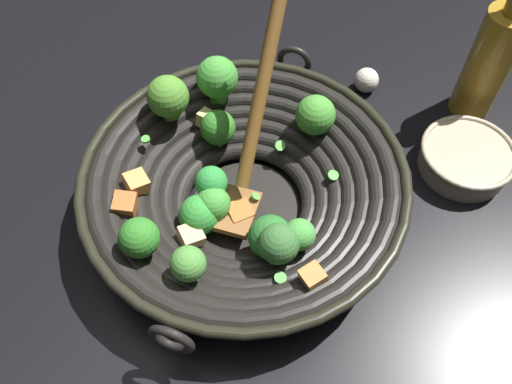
% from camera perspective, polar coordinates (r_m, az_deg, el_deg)
% --- Properties ---
extents(ground_plane, '(4.00, 4.00, 0.00)m').
position_cam_1_polar(ground_plane, '(0.74, -1.21, -1.85)').
color(ground_plane, black).
extents(wok, '(0.43, 0.44, 0.28)m').
position_cam_1_polar(wok, '(0.70, -1.44, 0.76)').
color(wok, black).
rests_on(wok, ground).
extents(cooking_oil_bottle, '(0.06, 0.06, 0.24)m').
position_cam_1_polar(cooking_oil_bottle, '(0.87, 23.95, 12.83)').
color(cooking_oil_bottle, '#AD7F23').
rests_on(cooking_oil_bottle, ground).
extents(prep_bowl, '(0.14, 0.14, 0.04)m').
position_cam_1_polar(prep_bowl, '(0.83, 21.70, 3.44)').
color(prep_bowl, tan).
rests_on(prep_bowl, ground).
extents(garlic_bulb, '(0.04, 0.04, 0.04)m').
position_cam_1_polar(garlic_bulb, '(0.90, 11.82, 11.72)').
color(garlic_bulb, silver).
rests_on(garlic_bulb, ground).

